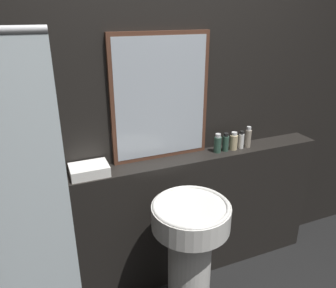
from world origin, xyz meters
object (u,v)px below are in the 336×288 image
object	(u,v)px
hand_soap_bottle	(248,138)
mirror	(161,98)
towel_stack	(89,170)
body_wash_bottle	(241,140)
shampoo_bottle	(218,144)
conditioner_bottle	(226,143)
lotion_bottle	(234,141)
pedestal_sink	(190,254)

from	to	relation	value
hand_soap_bottle	mirror	bearing A→B (deg)	173.29
mirror	towel_stack	distance (m)	0.63
mirror	towel_stack	bearing A→B (deg)	-171.32
body_wash_bottle	hand_soap_bottle	xyz separation A→B (m)	(0.06, 0.00, 0.01)
shampoo_bottle	conditioner_bottle	distance (m)	0.06
mirror	hand_soap_bottle	world-z (taller)	mirror
mirror	lotion_bottle	bearing A→B (deg)	-8.24
pedestal_sink	lotion_bottle	size ratio (longest dim) A/B	6.93
body_wash_bottle	hand_soap_bottle	size ratio (longest dim) A/B	0.84
lotion_bottle	hand_soap_bottle	xyz separation A→B (m)	(0.12, 0.00, 0.01)
lotion_bottle	body_wash_bottle	xyz separation A→B (m)	(0.06, 0.00, -0.00)
lotion_bottle	shampoo_bottle	bearing A→B (deg)	180.00
towel_stack	body_wash_bottle	bearing A→B (deg)	0.00
pedestal_sink	body_wash_bottle	bearing A→B (deg)	35.42
mirror	body_wash_bottle	size ratio (longest dim) A/B	6.26
conditioner_bottle	body_wash_bottle	distance (m)	0.13
conditioner_bottle	lotion_bottle	bearing A→B (deg)	0.00
pedestal_sink	shampoo_bottle	world-z (taller)	shampoo_bottle
mirror	conditioner_bottle	distance (m)	0.58
lotion_bottle	hand_soap_bottle	bearing A→B (deg)	0.00
shampoo_bottle	body_wash_bottle	distance (m)	0.20
pedestal_sink	body_wash_bottle	distance (m)	0.89
mirror	shampoo_bottle	xyz separation A→B (m)	(0.39, -0.08, -0.34)
shampoo_bottle	lotion_bottle	distance (m)	0.13
shampoo_bottle	hand_soap_bottle	xyz separation A→B (m)	(0.25, 0.00, 0.01)
pedestal_sink	conditioner_bottle	xyz separation A→B (m)	(0.48, 0.43, 0.48)
mirror	towel_stack	world-z (taller)	mirror
shampoo_bottle	conditioner_bottle	world-z (taller)	shampoo_bottle
pedestal_sink	mirror	distance (m)	0.97
conditioner_bottle	hand_soap_bottle	world-z (taller)	hand_soap_bottle
towel_stack	lotion_bottle	bearing A→B (deg)	0.00
mirror	conditioner_bottle	xyz separation A→B (m)	(0.46, -0.08, -0.35)
lotion_bottle	towel_stack	bearing A→B (deg)	180.00
towel_stack	conditioner_bottle	world-z (taller)	conditioner_bottle
pedestal_sink	shampoo_bottle	bearing A→B (deg)	46.31
lotion_bottle	body_wash_bottle	distance (m)	0.06
pedestal_sink	shampoo_bottle	xyz separation A→B (m)	(0.41, 0.43, 0.48)
lotion_bottle	hand_soap_bottle	size ratio (longest dim) A/B	0.84
mirror	lotion_bottle	distance (m)	0.63
shampoo_bottle	lotion_bottle	xyz separation A→B (m)	(0.13, 0.00, -0.00)
mirror	lotion_bottle	size ratio (longest dim) A/B	6.24
hand_soap_bottle	pedestal_sink	bearing A→B (deg)	-146.97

